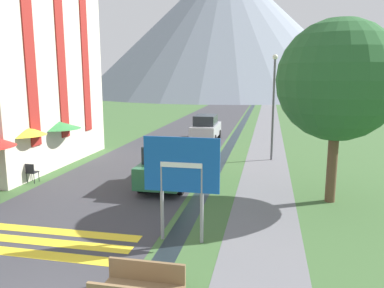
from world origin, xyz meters
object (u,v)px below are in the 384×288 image
(cafe_chair_far_right, at_px, (39,163))
(cafe_umbrella_rear_green, at_px, (58,125))
(cafe_chair_far_left, at_px, (39,164))
(person_seated_near, at_px, (5,169))
(parked_car_far, at_px, (206,128))
(cafe_chair_middle, at_px, (31,171))
(streetlamp, at_px, (274,99))
(road_sign, at_px, (181,173))
(tree_by_path, at_px, (338,81))
(cafe_umbrella_middle_yellow, at_px, (23,130))
(parked_car_near, at_px, (169,163))
(hotel_building, at_px, (6,39))

(cafe_chair_far_right, distance_m, cafe_umbrella_rear_green, 2.15)
(cafe_chair_far_left, bearing_deg, person_seated_near, -76.08)
(cafe_chair_far_left, distance_m, cafe_umbrella_rear_green, 2.24)
(parked_car_far, distance_m, cafe_chair_far_right, 12.32)
(cafe_chair_middle, relative_size, streetlamp, 0.15)
(road_sign, xyz_separation_m, tree_by_path, (4.55, 4.35, 2.42))
(parked_car_far, xyz_separation_m, person_seated_near, (-6.32, -12.70, -0.21))
(cafe_umbrella_rear_green, distance_m, streetlamp, 11.13)
(streetlamp, height_order, tree_by_path, tree_by_path)
(road_sign, distance_m, cafe_umbrella_middle_yellow, 9.37)
(parked_car_near, relative_size, streetlamp, 0.79)
(road_sign, height_order, cafe_umbrella_rear_green, road_sign)
(hotel_building, relative_size, parked_car_near, 2.64)
(cafe_chair_far_right, relative_size, cafe_chair_far_left, 1.00)
(hotel_building, bearing_deg, cafe_chair_middle, -45.89)
(cafe_chair_middle, height_order, cafe_umbrella_rear_green, cafe_umbrella_rear_green)
(cafe_chair_far_right, height_order, tree_by_path, tree_by_path)
(parked_car_near, xyz_separation_m, cafe_umbrella_rear_green, (-6.09, 1.72, 1.23))
(hotel_building, distance_m, streetlamp, 14.02)
(person_seated_near, distance_m, streetlamp, 13.33)
(road_sign, height_order, cafe_chair_far_right, road_sign)
(parked_car_near, xyz_separation_m, streetlamp, (4.26, 5.62, 2.40))
(cafe_chair_far_right, distance_m, cafe_umbrella_middle_yellow, 1.99)
(cafe_umbrella_rear_green, height_order, streetlamp, streetlamp)
(cafe_umbrella_middle_yellow, bearing_deg, parked_car_near, 6.11)
(parked_car_near, xyz_separation_m, cafe_chair_middle, (-5.82, -1.05, -0.40))
(parked_car_near, bearing_deg, hotel_building, 166.10)
(tree_by_path, bearing_deg, parked_car_far, 118.85)
(cafe_chair_far_right, distance_m, cafe_chair_middle, 1.51)
(cafe_umbrella_middle_yellow, bearing_deg, parked_car_far, 62.72)
(cafe_chair_middle, bearing_deg, tree_by_path, -17.58)
(cafe_chair_far_right, xyz_separation_m, tree_by_path, (12.73, -1.34, 3.86))
(parked_car_far, height_order, person_seated_near, parked_car_far)
(parked_car_far, height_order, cafe_umbrella_middle_yellow, cafe_umbrella_middle_yellow)
(cafe_umbrella_middle_yellow, height_order, person_seated_near, cafe_umbrella_middle_yellow)
(hotel_building, distance_m, tree_by_path, 15.80)
(cafe_chair_far_left, bearing_deg, cafe_chair_middle, -45.62)
(streetlamp, bearing_deg, person_seated_near, -146.27)
(road_sign, xyz_separation_m, parked_car_far, (-2.08, 16.38, -1.04))
(hotel_building, height_order, cafe_chair_middle, hotel_building)
(parked_car_near, distance_m, cafe_chair_far_left, 6.32)
(road_sign, bearing_deg, cafe_umbrella_rear_green, 138.18)
(hotel_building, height_order, cafe_chair_far_left, hotel_building)
(cafe_chair_middle, height_order, tree_by_path, tree_by_path)
(road_sign, bearing_deg, cafe_umbrella_middle_yellow, 150.21)
(cafe_umbrella_rear_green, bearing_deg, cafe_umbrella_middle_yellow, -95.79)
(parked_car_far, xyz_separation_m, cafe_chair_far_left, (-6.01, -10.85, -0.39))
(hotel_building, bearing_deg, road_sign, -35.02)
(parked_car_near, distance_m, parked_car_far, 11.06)
(streetlamp, relative_size, tree_by_path, 0.87)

